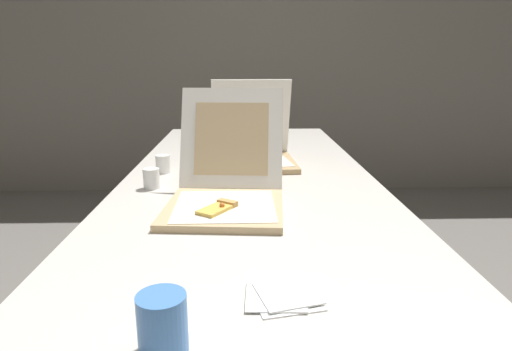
# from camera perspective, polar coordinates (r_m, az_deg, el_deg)

# --- Properties ---
(wall_back) EXTENTS (10.00, 0.10, 2.60)m
(wall_back) POSITION_cam_1_polar(r_m,az_deg,el_deg) (4.00, -1.39, 16.57)
(wall_back) COLOR gray
(wall_back) RESTS_ON ground
(table) EXTENTS (0.98, 2.50, 0.73)m
(table) POSITION_cam_1_polar(r_m,az_deg,el_deg) (1.74, -0.84, -1.60)
(table) COLOR beige
(table) RESTS_ON ground
(pizza_box_front) EXTENTS (0.39, 0.51, 0.35)m
(pizza_box_front) POSITION_cam_1_polar(r_m,az_deg,el_deg) (1.39, -3.92, -1.99)
(pizza_box_front) COLOR tan
(pizza_box_front) RESTS_ON table
(pizza_box_middle) EXTENTS (0.38, 0.38, 0.37)m
(pizza_box_middle) POSITION_cam_1_polar(r_m,az_deg,el_deg) (1.95, -0.37, 3.04)
(pizza_box_middle) COLOR tan
(pizza_box_middle) RESTS_ON table
(cup_white_near_center) EXTENTS (0.06, 0.06, 0.07)m
(cup_white_near_center) POSITION_cam_1_polar(r_m,az_deg,el_deg) (1.63, -13.40, -0.37)
(cup_white_near_center) COLOR white
(cup_white_near_center) RESTS_ON table
(cup_white_mid) EXTENTS (0.06, 0.06, 0.07)m
(cup_white_mid) POSITION_cam_1_polar(r_m,az_deg,el_deg) (1.84, -11.95, 1.47)
(cup_white_mid) COLOR white
(cup_white_mid) RESTS_ON table
(cup_white_far) EXTENTS (0.06, 0.06, 0.07)m
(cup_white_far) POSITION_cam_1_polar(r_m,az_deg,el_deg) (2.09, -7.89, 3.26)
(cup_white_far) COLOR white
(cup_white_far) RESTS_ON table
(cup_printed_front) EXTENTS (0.08, 0.08, 0.10)m
(cup_printed_front) POSITION_cam_1_polar(r_m,az_deg,el_deg) (0.74, -12.01, -18.37)
(cup_printed_front) COLOR #477FCC
(cup_printed_front) RESTS_ON table
(napkin_pile) EXTENTS (0.16, 0.15, 0.01)m
(napkin_pile) POSITION_cam_1_polar(r_m,az_deg,el_deg) (0.90, 3.52, -15.27)
(napkin_pile) COLOR white
(napkin_pile) RESTS_ON table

